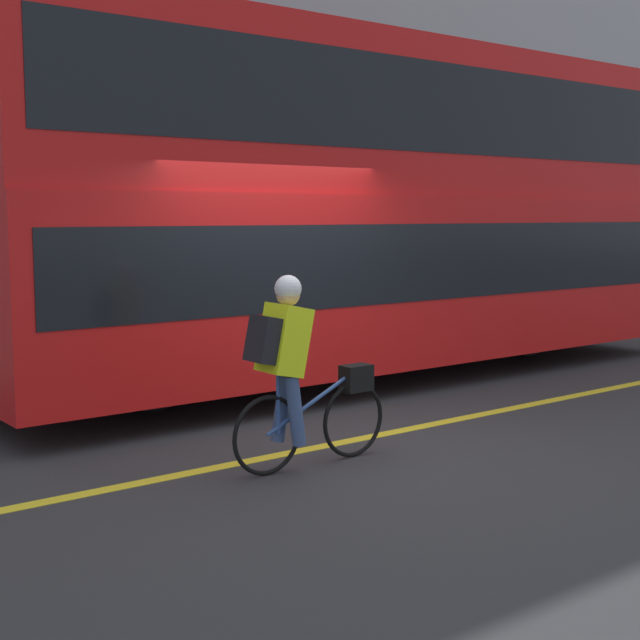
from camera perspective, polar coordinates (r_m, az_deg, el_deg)
ground_plane at (r=8.11m, az=1.29°, el=-7.68°), size 80.00×80.00×0.00m
road_center_line at (r=8.04m, az=1.69°, el=-7.77°), size 50.00×0.14×0.01m
sidewalk_curb at (r=12.78m, az=-14.46°, el=-2.25°), size 60.00×2.57×0.13m
building_facade at (r=14.12m, az=-17.35°, el=15.08°), size 60.00×0.30×8.27m
bus at (r=10.97m, az=3.13°, el=7.70°), size 9.61×2.48×3.98m
cyclist_on_bike at (r=7.03m, az=-1.61°, el=-2.89°), size 1.51×0.32×1.56m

